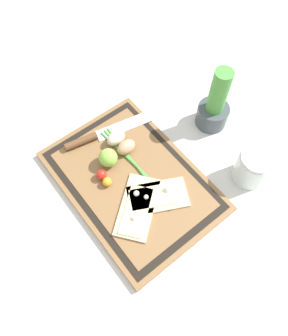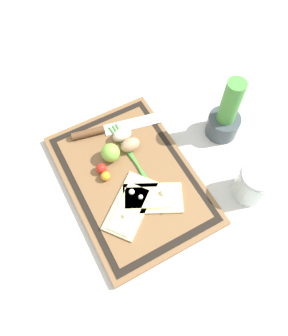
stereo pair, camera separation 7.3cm
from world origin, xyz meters
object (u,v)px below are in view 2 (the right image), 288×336
object	(u,v)px
pizza_slice_far	(152,198)
herb_pot	(225,117)
egg_brown	(130,145)
lime	(111,153)
knife	(103,130)
egg_pink	(122,135)
cherry_tomato_yellow	(105,176)
cherry_tomato_red	(101,168)
sauce_jar	(253,185)
pizza_slice_near	(130,206)

from	to	relation	value
pizza_slice_far	herb_pot	world-z (taller)	herb_pot
egg_brown	lime	xyz separation A→B (m)	(0.00, -0.06, 0.01)
knife	egg_pink	world-z (taller)	egg_pink
cherry_tomato_yellow	knife	bearing A→B (deg)	157.83
knife	cherry_tomato_red	world-z (taller)	cherry_tomato_red
pizza_slice_far	cherry_tomato_red	size ratio (longest dim) A/B	6.26
cherry_tomato_red	sauce_jar	size ratio (longest dim) A/B	0.28
pizza_slice_near	cherry_tomato_red	size ratio (longest dim) A/B	6.72
pizza_slice_near	cherry_tomato_yellow	xyz separation A→B (m)	(-0.11, -0.02, 0.01)
lime	cherry_tomato_yellow	world-z (taller)	lime
knife	pizza_slice_near	bearing A→B (deg)	-8.73
egg_pink	cherry_tomato_red	distance (m)	0.12
herb_pot	sauce_jar	xyz separation A→B (m)	(0.21, -0.05, -0.03)
sauce_jar	lime	bearing A→B (deg)	-132.88
lime	cherry_tomato_red	size ratio (longest dim) A/B	1.84
cherry_tomato_yellow	sauce_jar	distance (m)	0.41
pizza_slice_far	lime	size ratio (longest dim) A/B	3.40
pizza_slice_near	cherry_tomato_yellow	size ratio (longest dim) A/B	7.46
knife	lime	world-z (taller)	lime
egg_brown	cherry_tomato_red	world-z (taller)	egg_brown
egg_pink	cherry_tomato_yellow	bearing A→B (deg)	-46.24
egg_pink	cherry_tomato_red	bearing A→B (deg)	-55.25
egg_pink	lime	bearing A→B (deg)	-53.26
knife	sauce_jar	xyz separation A→B (m)	(0.37, 0.28, 0.02)
cherry_tomato_red	herb_pot	size ratio (longest dim) A/B	0.14
knife	sauce_jar	distance (m)	0.46
sauce_jar	egg_pink	bearing A→B (deg)	-143.27
knife	sauce_jar	bearing A→B (deg)	36.95
cherry_tomato_red	sauce_jar	bearing A→B (deg)	53.82
pizza_slice_near	egg_brown	bearing A→B (deg)	152.28
pizza_slice_far	cherry_tomato_red	bearing A→B (deg)	-149.88
pizza_slice_far	cherry_tomato_yellow	distance (m)	0.14
lime	cherry_tomato_red	xyz separation A→B (m)	(0.03, -0.04, -0.01)
egg_pink	herb_pot	bearing A→B (deg)	68.80
egg_pink	lime	world-z (taller)	lime
herb_pot	sauce_jar	distance (m)	0.22
egg_brown	lime	distance (m)	0.06
lime	sauce_jar	size ratio (longest dim) A/B	0.52
pizza_slice_far	egg_brown	size ratio (longest dim) A/B	3.14
pizza_slice_far	lime	world-z (taller)	lime
knife	egg_brown	bearing A→B (deg)	26.07
egg_brown	cherry_tomato_red	size ratio (longest dim) A/B	2.00
egg_brown	herb_pot	distance (m)	0.29
knife	cherry_tomato_yellow	world-z (taller)	cherry_tomato_yellow
knife	cherry_tomato_red	bearing A→B (deg)	-26.39
egg_brown	sauce_jar	distance (m)	0.36
pizza_slice_far	egg_pink	distance (m)	0.22
sauce_jar	cherry_tomato_yellow	bearing A→B (deg)	-123.09
lime	cherry_tomato_yellow	distance (m)	0.07
lime	sauce_jar	world-z (taller)	sauce_jar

